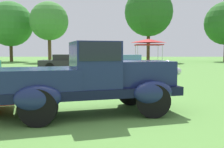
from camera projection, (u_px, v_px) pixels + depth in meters
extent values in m
plane|color=#568C3D|center=(93.00, 114.00, 6.18)|extent=(120.00, 120.00, 0.00)
cube|color=black|center=(89.00, 90.00, 6.11)|extent=(4.37, 2.53, 0.20)
cube|color=navy|center=(138.00, 73.00, 6.42)|extent=(1.77, 1.47, 0.60)
ellipsoid|color=silver|center=(166.00, 73.00, 6.64)|extent=(0.30, 0.54, 0.68)
cube|color=navy|center=(93.00, 64.00, 6.08)|extent=(1.33, 1.59, 1.04)
cube|color=black|center=(93.00, 51.00, 6.06)|extent=(1.25, 1.60, 0.40)
cube|color=navy|center=(37.00, 79.00, 5.75)|extent=(2.12, 1.85, 0.48)
ellipsoid|color=navy|center=(130.00, 85.00, 7.16)|extent=(0.98, 0.60, 0.52)
ellipsoid|color=navy|center=(153.00, 93.00, 5.78)|extent=(0.98, 0.60, 0.52)
ellipsoid|color=navy|center=(37.00, 88.00, 6.47)|extent=(0.98, 0.60, 0.52)
ellipsoid|color=navy|center=(37.00, 98.00, 5.09)|extent=(0.98, 0.60, 0.52)
sphere|color=silver|center=(160.00, 69.00, 7.06)|extent=(0.18, 0.18, 0.18)
sphere|color=silver|center=(177.00, 71.00, 6.22)|extent=(0.18, 0.18, 0.18)
cylinder|color=black|center=(130.00, 91.00, 7.17)|extent=(0.76, 0.24, 0.76)
cylinder|color=black|center=(152.00, 101.00, 5.79)|extent=(0.76, 0.24, 0.76)
cylinder|color=black|center=(37.00, 95.00, 6.49)|extent=(0.76, 0.24, 0.76)
cylinder|color=black|center=(37.00, 107.00, 5.11)|extent=(0.76, 0.24, 0.76)
cube|color=silver|center=(19.00, 99.00, 6.47)|extent=(0.61, 1.60, 0.12)
cube|color=#28282D|center=(69.00, 64.00, 19.53)|extent=(4.42, 1.73, 0.60)
cube|color=black|center=(67.00, 57.00, 19.49)|extent=(1.95, 1.47, 0.44)
cylinder|color=black|center=(86.00, 67.00, 18.77)|extent=(0.64, 0.22, 0.64)
cylinder|color=black|center=(49.00, 67.00, 18.79)|extent=(0.64, 0.22, 0.64)
cube|color=#669EDB|center=(129.00, 65.00, 18.45)|extent=(4.05, 1.87, 0.60)
cube|color=#517EAF|center=(127.00, 58.00, 18.40)|extent=(1.81, 1.53, 0.44)
cylinder|color=black|center=(148.00, 68.00, 17.76)|extent=(0.64, 0.22, 0.64)
cylinder|color=black|center=(113.00, 68.00, 17.64)|extent=(0.64, 0.22, 0.64)
cylinder|color=#B7B7BC|center=(157.00, 55.00, 27.91)|extent=(0.05, 0.05, 2.05)
cylinder|color=#B7B7BC|center=(162.00, 56.00, 25.49)|extent=(0.05, 0.05, 2.05)
cylinder|color=#B7B7BC|center=(135.00, 55.00, 27.90)|extent=(0.05, 0.05, 2.05)
cylinder|color=#B7B7BC|center=(137.00, 56.00, 25.49)|extent=(0.05, 0.05, 2.05)
cube|color=red|center=(148.00, 45.00, 26.60)|extent=(2.69, 2.69, 0.10)
pyramid|color=red|center=(148.00, 41.00, 26.57)|extent=(2.64, 2.64, 0.38)
cylinder|color=#47331E|center=(10.00, 49.00, 36.27)|extent=(0.44, 0.44, 3.50)
sphere|color=#337A2D|center=(10.00, 24.00, 35.96)|extent=(6.19, 6.19, 6.19)
cylinder|color=brown|center=(49.00, 47.00, 34.05)|extent=(0.44, 0.44, 3.98)
sphere|color=#428938|center=(48.00, 21.00, 33.75)|extent=(5.01, 5.01, 5.01)
cylinder|color=#47331E|center=(148.00, 44.00, 35.45)|extent=(0.44, 0.44, 4.91)
sphere|color=#286623|center=(148.00, 12.00, 35.07)|extent=(6.50, 6.50, 6.50)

